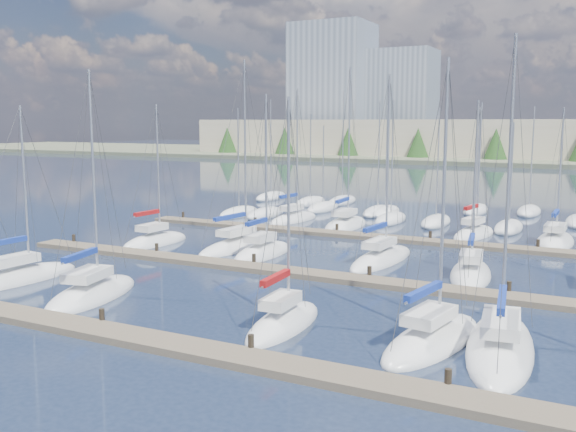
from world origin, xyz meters
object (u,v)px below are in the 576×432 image
at_px(sailboat_c, 92,294).
at_px(sailboat_o, 346,225).
at_px(sailboat_d, 284,323).
at_px(sailboat_n, 294,219).
at_px(sailboat_i, 240,246).
at_px(sailboat_j, 263,253).
at_px(sailboat_e, 432,340).
at_px(sailboat_q, 555,241).
at_px(sailboat_k, 381,259).
at_px(sailboat_h, 155,241).
at_px(sailboat_b, 20,278).
at_px(sailboat_l, 471,274).
at_px(sailboat_p, 474,234).
at_px(sailboat_f, 500,347).

relative_size(sailboat_c, sailboat_o, 0.86).
distance_m(sailboat_d, sailboat_n, 32.07).
distance_m(sailboat_i, sailboat_n, 13.91).
bearing_deg(sailboat_j, sailboat_e, -40.10).
bearing_deg(sailboat_q, sailboat_k, -128.03).
bearing_deg(sailboat_o, sailboat_e, -65.26).
height_order(sailboat_h, sailboat_n, sailboat_n).
distance_m(sailboat_k, sailboat_i, 11.03).
height_order(sailboat_j, sailboat_q, sailboat_j).
xyz_separation_m(sailboat_c, sailboat_o, (3.31, 28.25, 0.01)).
distance_m(sailboat_b, sailboat_i, 15.94).
distance_m(sailboat_d, sailboat_l, 14.98).
bearing_deg(sailboat_o, sailboat_k, -62.60).
relative_size(sailboat_c, sailboat_p, 1.10).
bearing_deg(sailboat_p, sailboat_b, -117.41).
relative_size(sailboat_o, sailboat_k, 1.12).
xyz_separation_m(sailboat_c, sailboat_q, (20.94, 28.10, -0.01)).
height_order(sailboat_o, sailboat_q, sailboat_o).
xyz_separation_m(sailboat_h, sailboat_e, (25.10, -12.73, 0.00)).
relative_size(sailboat_d, sailboat_i, 0.77).
relative_size(sailboat_e, sailboat_b, 1.15).
bearing_deg(sailboat_h, sailboat_d, -33.03).
distance_m(sailboat_f, sailboat_d, 9.52).
height_order(sailboat_d, sailboat_h, sailboat_h).
xyz_separation_m(sailboat_c, sailboat_h, (-6.81, 13.83, 0.00)).
bearing_deg(sailboat_k, sailboat_p, 78.43).
bearing_deg(sailboat_n, sailboat_o, -0.99).
xyz_separation_m(sailboat_l, sailboat_n, (-19.68, 15.01, 0.02)).
relative_size(sailboat_f, sailboat_b, 1.23).
bearing_deg(sailboat_q, sailboat_e, -94.89).
xyz_separation_m(sailboat_e, sailboat_n, (-20.67, 27.95, 0.02)).
bearing_deg(sailboat_i, sailboat_n, 106.41).
bearing_deg(sailboat_b, sailboat_j, 58.89).
bearing_deg(sailboat_i, sailboat_p, 48.62).
distance_m(sailboat_d, sailboat_p, 28.51).
height_order(sailboat_p, sailboat_i, sailboat_i).
relative_size(sailboat_l, sailboat_k, 0.86).
height_order(sailboat_c, sailboat_n, sailboat_n).
xyz_separation_m(sailboat_p, sailboat_i, (-14.65, -13.19, 0.00)).
xyz_separation_m(sailboat_k, sailboat_b, (-17.44, -14.96, -0.01)).
bearing_deg(sailboat_b, sailboat_k, 44.72).
relative_size(sailboat_o, sailboat_l, 1.30).
bearing_deg(sailboat_o, sailboat_i, -108.61).
distance_m(sailboat_h, sailboat_k, 17.92).
bearing_deg(sailboat_d, sailboat_c, 178.28).
bearing_deg(sailboat_l, sailboat_i, 166.88).
xyz_separation_m(sailboat_o, sailboat_l, (13.99, -14.21, -0.01)).
relative_size(sailboat_q, sailboat_b, 1.01).
xyz_separation_m(sailboat_c, sailboat_l, (17.30, 14.04, -0.00)).
relative_size(sailboat_f, sailboat_o, 0.91).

